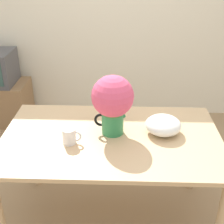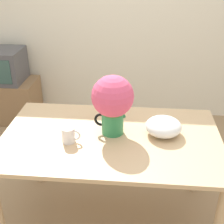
% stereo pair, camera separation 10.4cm
% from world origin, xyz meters
% --- Properties ---
extents(ground_plane, '(12.00, 12.00, 0.00)m').
position_xyz_m(ground_plane, '(0.00, 0.00, 0.00)').
color(ground_plane, '#9E7F5B').
extents(wall_back, '(8.00, 0.05, 2.60)m').
position_xyz_m(wall_back, '(0.00, 1.83, 1.30)').
color(wall_back, '#EDE5CC').
rests_on(wall_back, ground_plane).
extents(table, '(1.52, 0.94, 0.79)m').
position_xyz_m(table, '(0.01, -0.08, 0.69)').
color(table, tan).
rests_on(table, ground_plane).
extents(flower_vase, '(0.29, 0.29, 0.43)m').
position_xyz_m(flower_vase, '(0.02, -0.03, 1.03)').
color(flower_vase, '#2D844C').
rests_on(flower_vase, table).
extents(coffee_mug, '(0.13, 0.09, 0.11)m').
position_xyz_m(coffee_mug, '(-0.26, -0.17, 0.84)').
color(coffee_mug, white).
rests_on(coffee_mug, table).
extents(white_bowl, '(0.25, 0.25, 0.12)m').
position_xyz_m(white_bowl, '(0.37, -0.02, 0.85)').
color(white_bowl, white).
rests_on(white_bowl, table).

